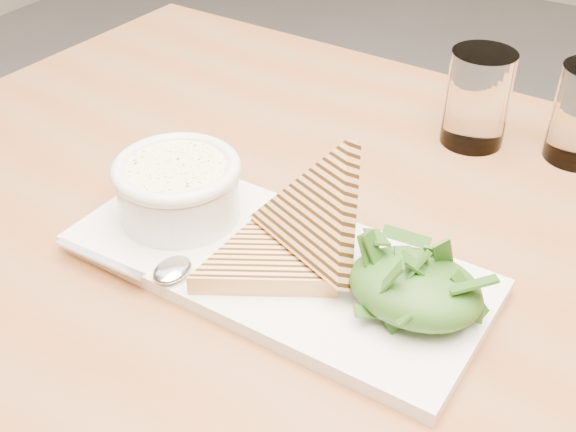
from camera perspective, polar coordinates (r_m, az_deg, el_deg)
The scene contains 13 objects.
table_top at distance 0.70m, azimuth 7.26°, elevation -5.04°, with size 1.27×0.85×0.04m, color brown.
table_leg_bl at distance 1.44m, azimuth -8.77°, elevation -0.37°, with size 0.06×0.06×0.74m, color brown.
platter at distance 0.67m, azimuth -0.88°, elevation -3.78°, with size 0.39×0.18×0.01m, color white.
soup_bowl at distance 0.72m, azimuth -8.60°, elevation 1.68°, with size 0.12×0.12×0.05m, color white.
soup at distance 0.70m, azimuth -8.81°, elevation 3.61°, with size 0.10×0.10×0.01m, color #F7E5AC.
bowl_rim at distance 0.70m, azimuth -8.82°, elevation 3.74°, with size 0.13×0.13×0.01m, color white.
sandwich_flat at distance 0.65m, azimuth -1.88°, elevation -3.53°, with size 0.15×0.15×0.02m, color tan, non-canonical shape.
sandwich_lean at distance 0.64m, azimuth 2.24°, elevation 0.01°, with size 0.15×0.15×0.08m, color tan, non-canonical shape.
salad_base at distance 0.61m, azimuth 9.99°, elevation -5.61°, with size 0.12×0.09×0.04m, color #1E4114.
arugula_pile at distance 0.61m, azimuth 10.04°, elevation -5.27°, with size 0.11×0.10×0.05m, color #32651D, non-canonical shape.
spoon_bowl at distance 0.66m, azimuth -9.13°, elevation -4.20°, with size 0.03×0.04×0.01m, color silver.
spoon_handle at distance 0.68m, azimuth -14.68°, elevation -3.27°, with size 0.10×0.01×0.00m, color silver.
glass_near at distance 0.88m, azimuth 14.75°, elevation 8.98°, with size 0.07×0.07×0.11m, color white.
Camera 1 is at (0.32, -0.60, 1.22)m, focal length 45.00 mm.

